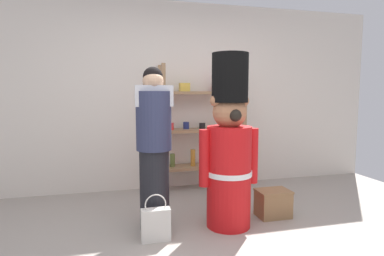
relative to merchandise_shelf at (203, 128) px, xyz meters
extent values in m
cube|color=silver|center=(-0.47, 0.22, 0.44)|extent=(6.40, 0.12, 2.60)
cube|color=#93704C|center=(-0.58, -0.15, 0.00)|extent=(0.05, 0.05, 1.73)
cube|color=#93704C|center=(0.56, -0.15, 0.00)|extent=(0.05, 0.05, 1.73)
cube|color=#93704C|center=(-0.58, 0.15, 0.00)|extent=(0.05, 0.05, 1.73)
cube|color=#93704C|center=(0.56, 0.15, 0.00)|extent=(0.05, 0.05, 1.73)
cube|color=#93704C|center=(-0.01, 0.00, -0.55)|extent=(1.14, 0.30, 0.04)
cube|color=#93704C|center=(-0.01, 0.00, -0.03)|extent=(1.14, 0.30, 0.04)
cube|color=#93704C|center=(-0.01, 0.00, 0.49)|extent=(1.14, 0.30, 0.04)
cylinder|color=red|center=(-0.46, -0.03, 0.04)|extent=(0.09, 0.09, 0.09)
cylinder|color=navy|center=(-0.23, 0.03, 0.04)|extent=(0.08, 0.08, 0.10)
cylinder|color=black|center=(-0.01, 0.01, 0.03)|extent=(0.09, 0.09, 0.08)
cylinder|color=white|center=(0.22, -0.02, 0.04)|extent=(0.08, 0.08, 0.10)
cylinder|color=pink|center=(0.45, -0.02, 0.03)|extent=(0.09, 0.09, 0.08)
cylinder|color=#596B33|center=(-0.43, 0.01, -0.44)|extent=(0.07, 0.07, 0.18)
cylinder|color=#B27226|center=(-0.15, -0.02, -0.41)|extent=(0.07, 0.07, 0.23)
cylinder|color=silver|center=(0.14, -0.01, -0.43)|extent=(0.07, 0.07, 0.20)
cylinder|color=navy|center=(0.42, 0.00, -0.45)|extent=(0.08, 0.08, 0.16)
cube|color=gold|center=(-0.26, 0.00, 0.56)|extent=(0.13, 0.11, 0.11)
cube|color=#B21E2D|center=(0.25, 0.00, 0.58)|extent=(0.17, 0.14, 0.14)
cylinder|color=red|center=(-0.12, -1.33, -0.35)|extent=(0.44, 0.44, 1.01)
cylinder|color=white|center=(-0.12, -1.33, -0.31)|extent=(0.46, 0.46, 0.05)
sphere|color=#A96E4B|center=(-0.12, -1.33, 0.30)|extent=(0.33, 0.33, 0.33)
sphere|color=#A96E4B|center=(-0.26, -1.33, 0.40)|extent=(0.12, 0.12, 0.12)
sphere|color=#A96E4B|center=(0.03, -1.33, 0.40)|extent=(0.12, 0.12, 0.12)
cylinder|color=black|center=(-0.12, -1.33, 0.62)|extent=(0.35, 0.35, 0.47)
cylinder|color=red|center=(-0.37, -1.33, -0.15)|extent=(0.11, 0.11, 0.56)
cylinder|color=red|center=(0.14, -1.33, -0.15)|extent=(0.11, 0.11, 0.56)
sphere|color=black|center=(-0.12, -1.48, 0.27)|extent=(0.12, 0.12, 0.12)
cylinder|color=black|center=(-0.85, -1.21, -0.46)|extent=(0.29, 0.29, 0.79)
cylinder|color=#2D3351|center=(-0.85, -1.21, 0.21)|extent=(0.34, 0.34, 0.56)
sphere|color=tan|center=(-0.85, -1.21, 0.59)|extent=(0.20, 0.20, 0.20)
cube|color=silver|center=(-0.85, -1.28, 0.45)|extent=(0.36, 0.04, 0.20)
sphere|color=black|center=(-0.85, -1.19, 0.63)|extent=(0.19, 0.19, 0.19)
cube|color=silver|center=(-0.87, -1.48, -0.71)|extent=(0.26, 0.10, 0.30)
torus|color=silver|center=(-0.87, -1.48, -0.52)|extent=(0.20, 0.01, 0.20)
cube|color=olive|center=(0.44, -1.22, -0.72)|extent=(0.34, 0.25, 0.27)
cube|color=olive|center=(0.44, -1.22, -0.58)|extent=(0.36, 0.26, 0.02)
camera|label=1|loc=(-1.23, -4.22, 0.46)|focal=29.50mm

